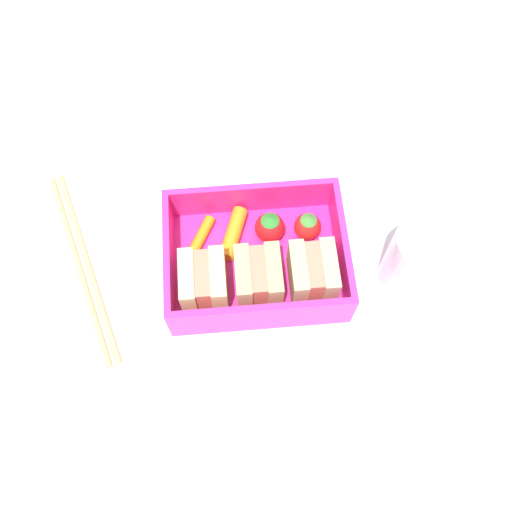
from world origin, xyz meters
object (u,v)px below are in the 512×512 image
at_px(sandwich_center_left, 258,277).
at_px(carrot_stick_far_left, 199,240).
at_px(sandwich_center, 204,281).
at_px(chopstick_pair, 82,264).
at_px(drinking_glass, 420,262).
at_px(sandwich_left, 313,273).
at_px(strawberry_left, 270,227).
at_px(strawberry_far_left, 308,226).
at_px(carrot_stick_left, 233,233).
at_px(folded_napkin, 269,140).

relative_size(sandwich_center_left, carrot_stick_far_left, 0.96).
bearing_deg(sandwich_center, chopstick_pair, -18.79).
height_order(chopstick_pair, drinking_glass, drinking_glass).
height_order(sandwich_center_left, drinking_glass, drinking_glass).
xyz_separation_m(chopstick_pair, drinking_glass, (-0.31, 0.04, 0.04)).
xyz_separation_m(sandwich_left, strawberry_left, (0.03, -0.05, -0.01)).
bearing_deg(drinking_glass, carrot_stick_far_left, -14.94).
bearing_deg(strawberry_left, strawberry_far_left, 178.24).
bearing_deg(sandwich_left, sandwich_center_left, 0.00).
height_order(strawberry_far_left, carrot_stick_far_left, strawberry_far_left).
height_order(strawberry_left, drinking_glass, drinking_glass).
xyz_separation_m(sandwich_center, carrot_stick_left, (-0.03, -0.05, -0.01)).
height_order(strawberry_left, carrot_stick_far_left, strawberry_left).
relative_size(strawberry_left, drinking_glass, 0.38).
relative_size(sandwich_center_left, sandwich_center, 1.00).
xyz_separation_m(sandwich_left, sandwich_center, (0.10, 0.00, 0.00)).
xyz_separation_m(strawberry_left, drinking_glass, (-0.13, 0.06, 0.02)).
height_order(sandwich_left, strawberry_far_left, sandwich_left).
height_order(chopstick_pair, folded_napkin, chopstick_pair).
bearing_deg(chopstick_pair, carrot_stick_far_left, -174.94).
bearing_deg(carrot_stick_far_left, sandwich_center_left, 136.13).
xyz_separation_m(sandwich_center, strawberry_far_left, (-0.10, -0.05, -0.01)).
xyz_separation_m(sandwich_left, sandwich_center_left, (0.05, 0.00, 0.00)).
distance_m(strawberry_left, folded_napkin, 0.12).
bearing_deg(sandwich_center, carrot_stick_left, -119.30).
height_order(sandwich_left, sandwich_center, same).
bearing_deg(chopstick_pair, strawberry_far_left, -177.03).
relative_size(sandwich_left, sandwich_center, 1.00).
distance_m(sandwich_left, strawberry_far_left, 0.05).
relative_size(strawberry_far_left, chopstick_pair, 0.15).
xyz_separation_m(carrot_stick_left, drinking_glass, (-0.16, 0.06, 0.03)).
distance_m(carrot_stick_far_left, drinking_glass, 0.21).
height_order(sandwich_center_left, strawberry_far_left, sandwich_center_left).
bearing_deg(carrot_stick_far_left, strawberry_far_left, -179.34).
relative_size(sandwich_center_left, chopstick_pair, 0.23).
bearing_deg(drinking_glass, sandwich_left, -1.31).
relative_size(chopstick_pair, drinking_glass, 2.31).
height_order(carrot_stick_left, folded_napkin, carrot_stick_left).
xyz_separation_m(strawberry_far_left, drinking_glass, (-0.09, 0.05, 0.02)).
bearing_deg(strawberry_far_left, strawberry_left, -1.76).
bearing_deg(sandwich_center, strawberry_left, -140.88).
bearing_deg(chopstick_pair, folded_napkin, -145.90).
bearing_deg(folded_napkin, sandwich_center_left, 81.24).
relative_size(sandwich_left, sandwich_center_left, 1.00).
bearing_deg(folded_napkin, sandwich_left, 97.60).
xyz_separation_m(sandwich_center, folded_napkin, (-0.08, -0.17, -0.03)).
bearing_deg(strawberry_far_left, sandwich_left, 87.27).
bearing_deg(sandwich_center_left, chopstick_pair, -13.50).
relative_size(sandwich_center, strawberry_far_left, 1.51).
bearing_deg(drinking_glass, folded_napkin, -55.75).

